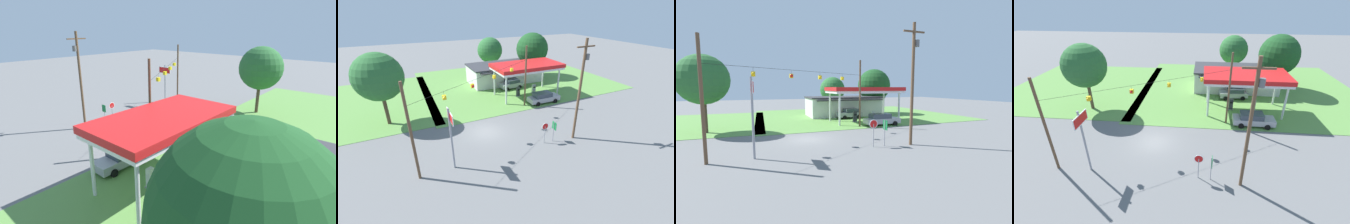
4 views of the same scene
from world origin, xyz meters
TOP-DOWN VIEW (x-y plane):
  - ground_plane at (0.00, 0.00)m, footprint 160.00×160.00m
  - grass_verge_station_corner at (12.67, 17.35)m, footprint 36.00×28.00m
  - grass_verge_opposite_corner at (-16.00, 16.00)m, footprint 24.00×24.00m
  - gas_station_canopy at (10.67, 8.88)m, footprint 11.08×5.99m
  - gas_station_store at (10.49, 17.33)m, footprint 13.90×7.52m
  - fuel_pump_near at (9.13, 8.88)m, footprint 0.71×0.56m
  - fuel_pump_far at (12.22, 8.88)m, footprint 0.71×0.56m
  - car_at_pumps_front at (11.41, 4.77)m, footprint 5.08×2.17m
  - car_at_pumps_rear at (9.96, 13.01)m, footprint 4.40×2.39m
  - stop_sign_roadside at (4.97, -5.00)m, footprint 0.80×0.08m
  - stop_sign_overhead at (-4.98, -4.90)m, footprint 0.22×2.19m
  - route_sign at (6.09, -5.12)m, footprint 0.10×0.70m
  - utility_pole_main at (8.66, -5.52)m, footprint 2.20×0.44m
  - signal_span_gantry at (-0.00, -0.01)m, footprint 16.60×10.24m
  - tree_behind_station at (10.86, 25.65)m, footprint 5.56×5.56m
  - tree_west_verge at (-10.55, 7.39)m, footprint 5.78×5.78m
  - tree_far_back at (17.41, 18.35)m, footprint 6.55×6.55m

SIDE VIEW (x-z plane):
  - ground_plane at x=0.00m, z-range 0.00..0.00m
  - grass_verge_station_corner at x=12.67m, z-range 0.00..0.04m
  - grass_verge_opposite_corner at x=-16.00m, z-range 0.00..0.04m
  - fuel_pump_near at x=9.13m, z-range -0.04..1.58m
  - fuel_pump_far at x=12.22m, z-range -0.04..1.58m
  - car_at_pumps_front at x=11.41m, z-range 0.04..1.72m
  - car_at_pumps_rear at x=9.96m, z-range 0.03..1.74m
  - route_sign at x=6.09m, z-range 0.51..2.91m
  - stop_sign_roadside at x=4.97m, z-range 0.56..3.06m
  - gas_station_store at x=10.49m, z-range 0.01..3.62m
  - stop_sign_overhead at x=-4.98m, z-range 1.25..7.40m
  - tree_behind_station at x=10.86m, z-range 1.03..8.67m
  - gas_station_canopy at x=10.67m, z-range 2.18..7.56m
  - signal_span_gantry at x=0.00m, z-range 0.40..9.34m
  - tree_far_back at x=17.41m, z-range 1.22..10.24m
  - utility_pole_main at x=8.66m, z-range 0.62..11.72m
  - tree_west_verge at x=-10.55m, z-range 1.67..10.81m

